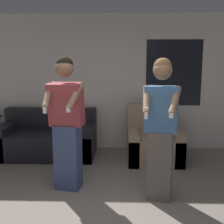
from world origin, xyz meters
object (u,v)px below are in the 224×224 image
Objects in this scene: person_left at (67,123)px; couch at (47,139)px; person_right at (161,128)px; armchair at (153,142)px.

couch is at bearing 115.31° from person_left.
couch is at bearing 138.44° from person_right.
person_right is at bearing -11.32° from person_left.
person_right reaches higher than couch.
armchair is 0.56× the size of person_right.
armchair is at bearing -5.49° from couch.
couch is 2.01m from armchair.
armchair is 0.55× the size of person_left.
couch is 1.84× the size of armchair.
person_left is 1.02× the size of person_right.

